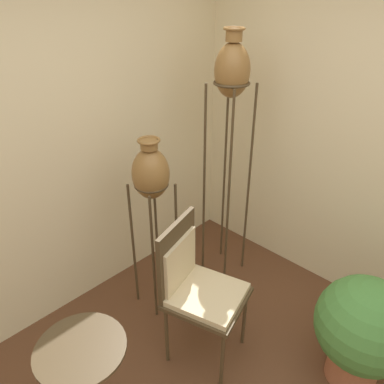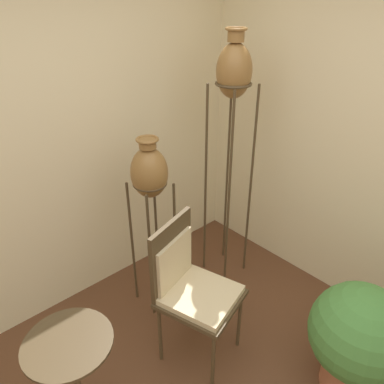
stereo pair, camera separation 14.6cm
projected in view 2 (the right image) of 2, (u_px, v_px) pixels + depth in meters
The scene contains 6 objects.
wall_back at pixel (39, 146), 2.53m from camera, with size 7.44×0.06×2.70m.
vase_stand_tall at pixel (234, 82), 2.66m from camera, with size 0.28×0.28×2.06m.
vase_stand_medium at pixel (150, 177), 2.60m from camera, with size 0.26×0.26×1.42m.
chair at pixel (190, 283), 2.43m from camera, with size 0.57×0.58×1.03m.
side_table at pixel (74, 368), 1.98m from camera, with size 0.46×0.46×0.73m.
potted_plant at pixel (359, 337), 2.25m from camera, with size 0.61×0.61×0.79m.
Camera 2 is at (-0.83, -0.69, 2.31)m, focal length 35.00 mm.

